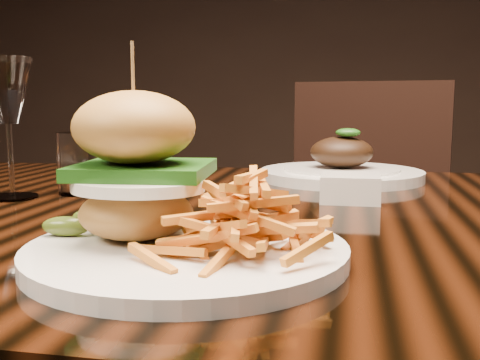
% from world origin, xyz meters
% --- Properties ---
extents(dining_table, '(1.60, 0.90, 0.75)m').
position_xyz_m(dining_table, '(0.00, 0.00, 0.67)').
color(dining_table, black).
rests_on(dining_table, ground).
extents(burger_plate, '(0.29, 0.29, 0.19)m').
position_xyz_m(burger_plate, '(-0.03, -0.25, 0.80)').
color(burger_plate, silver).
rests_on(burger_plate, dining_table).
extents(ramekin, '(0.10, 0.10, 0.04)m').
position_xyz_m(ramekin, '(0.12, 0.08, 0.77)').
color(ramekin, silver).
rests_on(ramekin, dining_table).
extents(wine_glass, '(0.08, 0.08, 0.20)m').
position_xyz_m(wine_glass, '(-0.36, 0.01, 0.90)').
color(wine_glass, white).
rests_on(wine_glass, dining_table).
extents(water_tumbler, '(0.07, 0.07, 0.09)m').
position_xyz_m(water_tumbler, '(-0.28, 0.07, 0.80)').
color(water_tumbler, white).
rests_on(water_tumbler, dining_table).
extents(far_dish, '(0.29, 0.29, 0.09)m').
position_xyz_m(far_dish, '(0.11, 0.30, 0.77)').
color(far_dish, silver).
rests_on(far_dish, dining_table).
extents(chair_far, '(0.54, 0.54, 0.95)m').
position_xyz_m(chair_far, '(0.16, 0.89, 0.54)').
color(chair_far, black).
rests_on(chair_far, ground).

